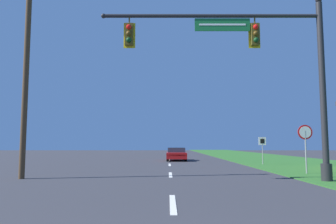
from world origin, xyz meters
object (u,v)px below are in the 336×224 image
object	(u,v)px
route_sign_post	(261,144)
car_ahead	(175,154)
stop_sign	(303,138)
signal_mast	(265,66)
utility_pole_near	(24,65)

from	to	relation	value
route_sign_post	car_ahead	bearing A→B (deg)	134.43
stop_sign	signal_mast	bearing A→B (deg)	-130.72
utility_pole_near	route_sign_post	bearing A→B (deg)	35.81
stop_sign	route_sign_post	bearing A→B (deg)	90.39
stop_sign	utility_pole_near	xyz separation A→B (m)	(-13.70, -2.22, 3.32)
signal_mast	route_sign_post	size ratio (longest dim) A/B	4.75
car_ahead	utility_pole_near	size ratio (longest dim) A/B	0.46
signal_mast	stop_sign	bearing A→B (deg)	49.28
stop_sign	utility_pole_near	distance (m)	14.27
signal_mast	route_sign_post	bearing A→B (deg)	75.30
car_ahead	utility_pole_near	xyz separation A→B (m)	(-7.35, -16.26, 4.58)
car_ahead	stop_sign	distance (m)	15.47
car_ahead	stop_sign	world-z (taller)	stop_sign
stop_sign	route_sign_post	distance (m)	7.64
signal_mast	route_sign_post	xyz separation A→B (m)	(2.90, 11.06, -3.31)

